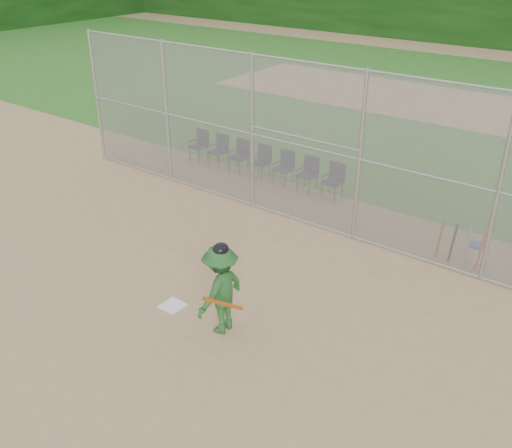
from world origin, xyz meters
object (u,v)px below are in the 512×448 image
Objects in this scene: batter_at_plate at (221,289)px; home_plate at (173,306)px; chair_0 at (198,146)px; water_cooler at (475,252)px.

home_plate is at bearing -178.85° from batter_at_plate.
chair_0 is at bearing 128.45° from home_plate.
home_plate is 1.50m from batter_at_plate.
chair_0 is (-6.24, 6.29, -0.39)m from batter_at_plate.
chair_0 reaches higher than home_plate.
home_plate is 6.68m from water_cooler.
water_cooler is at bearing 52.09° from home_plate.
home_plate is 8.08m from chair_0.
home_plate is at bearing -51.55° from chair_0.
water_cooler is (4.10, 5.27, 0.20)m from home_plate.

